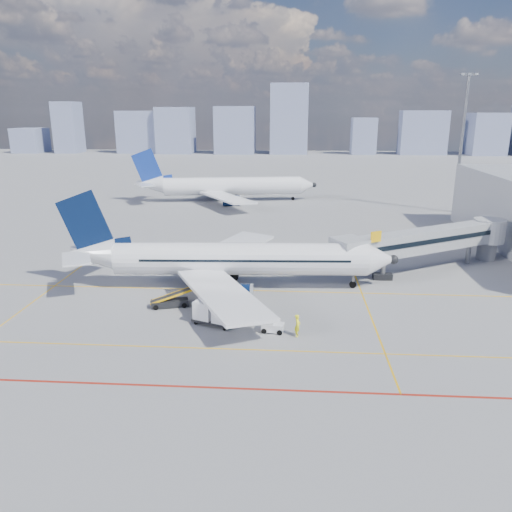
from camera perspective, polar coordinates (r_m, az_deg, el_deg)
The scene contains 11 objects.
ground at distance 47.27m, azimuth -3.84°, elevation -7.24°, with size 420.00×420.00×0.00m, color gray.
apron_markings at distance 43.83m, azimuth -5.28°, elevation -9.23°, with size 90.00×35.12×0.01m.
jet_bridge at distance 64.14m, azimuth 19.57°, elevation 1.70°, with size 23.55×15.78×6.30m.
floodlight_mast_ne at distance 103.15m, azimuth 22.46°, elevation 12.14°, with size 3.20×0.61×25.45m.
distant_skyline at distance 233.27m, azimuth 6.57°, elevation 14.37°, with size 246.83×15.14×31.20m.
main_aircraft at distance 54.55m, azimuth -3.39°, elevation -0.39°, with size 36.84×32.08×10.84m.
second_aircraft at distance 108.61m, azimuth -3.60°, elevation 7.95°, with size 39.24×34.02×11.50m.
baggage_tug at distance 44.39m, azimuth 1.80°, elevation -7.92°, with size 2.06×1.42×1.33m.
cargo_dolly at distance 45.84m, azimuth -4.82°, elevation -6.43°, with size 4.28×3.07×2.15m.
belt_loader at distance 50.65m, azimuth -9.69°, elevation -5.13°, with size 5.31×2.51×2.14m.
ramp_worker at distance 43.61m, azimuth 4.77°, elevation -7.91°, with size 0.73×0.48×2.00m, color yellow.
Camera 1 is at (6.08, -42.95, 18.79)m, focal length 35.00 mm.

